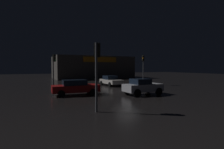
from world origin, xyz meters
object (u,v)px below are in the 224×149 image
at_px(traffic_signal_cross_left, 97,63).
at_px(car_crossing, 111,80).
at_px(store_building, 93,67).
at_px(car_near, 142,87).
at_px(car_far, 76,87).
at_px(traffic_signal_opposite, 54,65).
at_px(traffic_signal_main, 143,63).

height_order(traffic_signal_cross_left, car_crossing, traffic_signal_cross_left).
relative_size(store_building, car_near, 4.79).
relative_size(car_near, car_crossing, 0.89).
distance_m(traffic_signal_cross_left, car_far, 7.31).
relative_size(traffic_signal_cross_left, car_far, 0.92).
height_order(traffic_signal_opposite, car_crossing, traffic_signal_opposite).
xyz_separation_m(car_near, car_far, (-5.95, 2.66, -0.04)).
distance_m(traffic_signal_opposite, car_crossing, 8.37).
bearing_deg(car_near, car_crossing, 84.63).
bearing_deg(car_crossing, car_near, -95.37).
height_order(traffic_signal_cross_left, car_near, traffic_signal_cross_left).
xyz_separation_m(traffic_signal_cross_left, car_near, (6.32, 4.30, -2.17)).
distance_m(store_building, traffic_signal_opposite, 22.21).
bearing_deg(traffic_signal_cross_left, car_far, 86.97).
bearing_deg(traffic_signal_opposite, car_near, -50.48).
distance_m(traffic_signal_cross_left, car_crossing, 15.47).
bearing_deg(car_crossing, traffic_signal_opposite, -176.41).
height_order(store_building, traffic_signal_opposite, store_building).
distance_m(traffic_signal_main, car_crossing, 5.55).
bearing_deg(car_far, traffic_signal_cross_left, -93.03).
bearing_deg(car_near, traffic_signal_cross_left, -145.78).
relative_size(traffic_signal_cross_left, car_crossing, 0.97).
height_order(traffic_signal_main, traffic_signal_cross_left, traffic_signal_main).
height_order(traffic_signal_opposite, car_near, traffic_signal_opposite).
relative_size(traffic_signal_main, traffic_signal_opposite, 1.05).
distance_m(traffic_signal_opposite, traffic_signal_cross_left, 13.04).
xyz_separation_m(store_building, car_near, (-4.44, -27.63, -1.83)).
height_order(car_far, car_crossing, car_far).
distance_m(traffic_signal_main, car_near, 9.94).
relative_size(store_building, car_far, 4.05).
height_order(traffic_signal_main, car_crossing, traffic_signal_main).
height_order(car_near, car_far, car_near).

